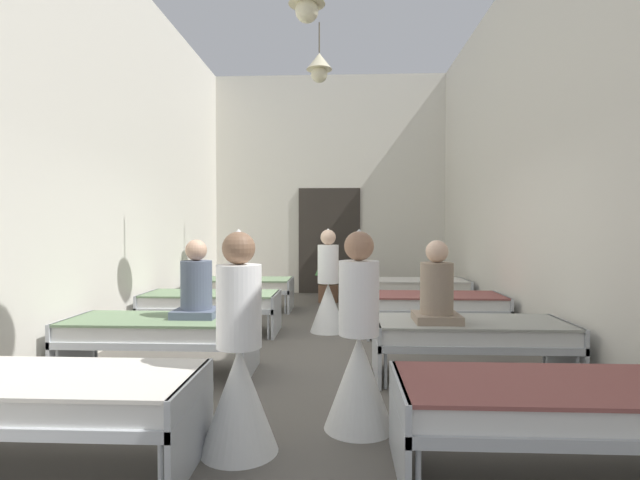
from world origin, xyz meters
TOP-DOWN VIEW (x-y plane):
  - ground_plane at (0.00, 0.00)m, footprint 5.83×10.99m
  - room_shell at (-0.00, 1.15)m, footprint 5.63×10.59m
  - bed_left_row_0 at (-1.57, -2.85)m, footprint 1.90×0.84m
  - bed_right_row_0 at (1.57, -2.85)m, footprint 1.90×0.84m
  - bed_left_row_1 at (-1.57, -0.95)m, footprint 1.90×0.84m
  - bed_right_row_1 at (1.57, -0.95)m, footprint 1.90×0.84m
  - bed_left_row_2 at (-1.57, 0.95)m, footprint 1.90×0.84m
  - bed_right_row_2 at (1.57, 0.95)m, footprint 1.90×0.84m
  - bed_left_row_3 at (-1.57, 2.85)m, footprint 1.90×0.84m
  - bed_right_row_3 at (1.57, 2.85)m, footprint 1.90×0.84m
  - nurse_near_aisle at (0.42, -2.20)m, footprint 0.52×0.52m
  - nurse_mid_aisle at (0.09, 1.10)m, footprint 0.52×0.52m
  - nurse_far_aisle at (-0.39, -2.61)m, footprint 0.52×0.52m
  - patient_seated_primary at (1.22, -1.03)m, footprint 0.44×0.44m
  - patient_seated_secondary at (-1.22, -0.87)m, footprint 0.44×0.44m
  - potted_plant at (0.01, 3.82)m, footprint 0.53×0.53m

SIDE VIEW (x-z plane):
  - ground_plane at x=0.00m, z-range -0.10..0.00m
  - bed_left_row_0 at x=-1.57m, z-range 0.15..0.73m
  - bed_right_row_0 at x=1.57m, z-range 0.15..0.73m
  - bed_left_row_1 at x=-1.57m, z-range 0.15..0.73m
  - bed_right_row_1 at x=1.57m, z-range 0.15..0.73m
  - bed_left_row_2 at x=-1.57m, z-range 0.15..0.73m
  - bed_right_row_2 at x=1.57m, z-range 0.15..0.73m
  - bed_left_row_3 at x=-1.57m, z-range 0.15..0.73m
  - bed_right_row_3 at x=1.57m, z-range 0.15..0.73m
  - nurse_near_aisle at x=0.42m, z-range -0.21..1.27m
  - nurse_mid_aisle at x=0.09m, z-range -0.21..1.27m
  - nurse_far_aisle at x=-0.39m, z-range -0.21..1.27m
  - potted_plant at x=0.01m, z-range 0.10..1.22m
  - patient_seated_primary at x=1.22m, z-range 0.47..1.27m
  - patient_seated_secondary at x=-1.22m, z-range 0.47..1.27m
  - room_shell at x=0.00m, z-range 0.01..4.98m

